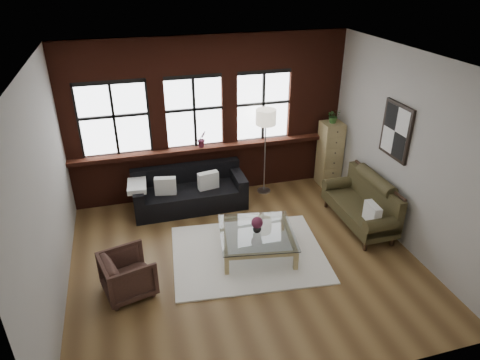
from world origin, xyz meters
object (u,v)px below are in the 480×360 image
object	(u,v)px
vintage_settee	(360,203)
coffee_table	(257,242)
vase	(257,228)
drawer_chest	(330,154)
armchair	(128,274)
dark_sofa	(189,189)
floor_lamp	(265,149)

from	to	relation	value
vintage_settee	coffee_table	size ratio (longest dim) A/B	1.43
vase	drawer_chest	size ratio (longest dim) A/B	0.11
armchair	drawer_chest	xyz separation A→B (m)	(4.35, 2.38, 0.37)
dark_sofa	vase	bearing A→B (deg)	-65.06
drawer_chest	vintage_settee	bearing A→B (deg)	-97.17
armchair	vase	xyz separation A→B (m)	(2.10, 0.42, 0.14)
drawer_chest	vase	bearing A→B (deg)	-139.04
vintage_settee	armchair	bearing A→B (deg)	-170.39
vintage_settee	armchair	distance (m)	4.20
armchair	vase	bearing A→B (deg)	-92.93
armchair	floor_lamp	world-z (taller)	floor_lamp
coffee_table	floor_lamp	distance (m)	2.26
armchair	dark_sofa	bearing A→B (deg)	-44.65
dark_sofa	vintage_settee	xyz separation A→B (m)	(2.86, -1.49, 0.07)
vase	drawer_chest	world-z (taller)	drawer_chest
vase	floor_lamp	xyz separation A→B (m)	(0.79, 1.96, 0.51)
coffee_table	vase	world-z (taller)	vase
vintage_settee	vase	xyz separation A→B (m)	(-2.04, -0.28, 0.00)
dark_sofa	drawer_chest	size ratio (longest dim) A/B	1.56
coffee_table	drawer_chest	bearing A→B (deg)	40.96
vintage_settee	coffee_table	bearing A→B (deg)	-172.26
drawer_chest	floor_lamp	distance (m)	1.49
dark_sofa	floor_lamp	xyz separation A→B (m)	(1.61, 0.20, 0.58)
coffee_table	vase	size ratio (longest dim) A/B	8.21
dark_sofa	coffee_table	world-z (taller)	dark_sofa
vintage_settee	vase	distance (m)	2.06
dark_sofa	floor_lamp	world-z (taller)	floor_lamp
armchair	floor_lamp	distance (m)	3.81
armchair	vintage_settee	bearing A→B (deg)	-94.73
vintage_settee	vase	size ratio (longest dim) A/B	11.77
vase	floor_lamp	size ratio (longest dim) A/B	0.08
coffee_table	drawer_chest	xyz separation A→B (m)	(2.25, 1.96, 0.50)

